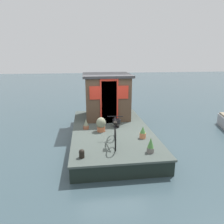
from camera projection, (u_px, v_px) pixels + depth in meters
ground_plane at (111, 141)px, 8.07m from camera, size 60.00×60.00×0.00m
houseboat_deck at (111, 135)px, 8.00m from camera, size 5.33×2.86×0.52m
houseboat_cabin at (107, 96)px, 9.15m from camera, size 1.94×2.02×1.89m
bicycle at (115, 133)px, 6.50m from camera, size 1.60×0.50×0.78m
potted_plant_thyme at (143, 133)px, 6.97m from camera, size 0.21×0.21×0.41m
potted_plant_rosemary at (151, 145)px, 5.95m from camera, size 0.21×0.21×0.45m
potted_plant_sage at (101, 124)px, 7.58m from camera, size 0.35×0.35×0.52m
potted_plant_succulent at (86, 124)px, 7.82m from camera, size 0.20×0.20×0.39m
charcoal_grill at (117, 122)px, 8.04m from camera, size 0.31×0.31×0.31m
mooring_bollard at (82, 153)px, 5.67m from camera, size 0.15×0.15×0.24m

